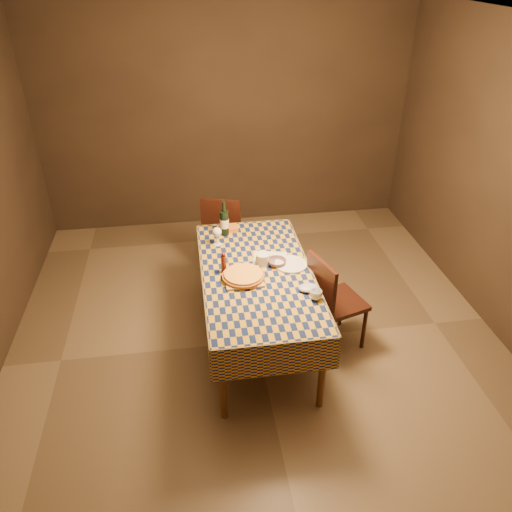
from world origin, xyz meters
The scene contains 16 objects.
room centered at (0.00, 0.00, 1.35)m, with size 5.00×5.10×2.70m.
dining_table centered at (0.00, 0.00, 0.69)m, with size 0.94×1.84×0.77m.
cutting_board centered at (-0.13, -0.09, 0.78)m, with size 0.31×0.31×0.02m, color tan.
pizza centered at (-0.13, -0.09, 0.81)m, with size 0.37×0.37×0.04m.
pepper_mill centered at (-0.28, 0.05, 0.86)m, with size 0.06×0.06×0.19m.
bowl centered at (0.19, 0.09, 0.80)m, with size 0.16×0.16×0.05m, color #674E56.
wine_glass centered at (-0.29, 0.51, 0.90)m, with size 0.09×0.09×0.18m.
wine_bottle centered at (-0.21, 0.70, 0.90)m, with size 0.09×0.09×0.34m.
deli_tub centered at (0.07, 0.12, 0.82)m, with size 0.12×0.12×0.10m, color silver.
takeout_container centered at (-0.16, 0.77, 0.79)m, with size 0.18×0.12×0.04m, color orange.
white_plate centered at (0.31, 0.06, 0.78)m, with size 0.28×0.28×0.02m, color silver.
tumbler centered at (0.40, -0.44, 0.81)m, with size 0.10×0.10×0.08m, color white.
flour_patch centered at (0.15, 0.20, 0.77)m, with size 0.30×0.23×0.00m, color silver.
flour_bag centered at (0.37, -0.32, 0.79)m, with size 0.16×0.12×0.05m, color #A8B3D7.
chair_far centered at (-0.17, 1.25, 0.52)m, with size 0.53×0.54×0.93m.
chair_right centered at (0.63, -0.13, 0.52)m, with size 0.53×0.53×0.93m.
Camera 1 is at (-0.53, -3.50, 3.11)m, focal length 35.00 mm.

